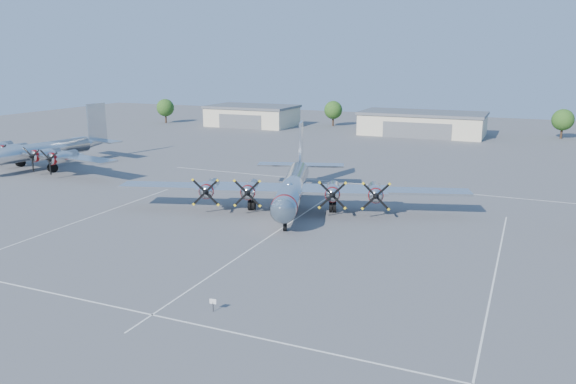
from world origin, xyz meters
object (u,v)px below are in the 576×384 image
at_px(hangar_west, 252,116).
at_px(hangar_center, 422,123).
at_px(tree_east, 563,120).
at_px(bomber_west, 45,168).
at_px(info_placard, 213,303).
at_px(tree_far_west, 165,108).
at_px(tree_west, 333,110).
at_px(main_bomber_b29, 293,207).

bearing_deg(hangar_west, hangar_center, -0.00).
xyz_separation_m(tree_east, bomber_west, (-79.97, -72.08, -4.22)).
distance_m(tree_east, info_placard, 110.98).
height_order(tree_far_west, info_placard, tree_far_west).
bearing_deg(tree_far_west, hangar_west, 9.01).
distance_m(tree_west, bomber_west, 78.29).
bearing_deg(bomber_west, tree_east, 51.70).
bearing_deg(hangar_center, info_placard, -87.90).
xyz_separation_m(hangar_west, bomber_west, (-4.97, -66.04, -2.71)).
relative_size(tree_far_west, tree_east, 1.00).
bearing_deg(bomber_west, info_placard, -23.94).
bearing_deg(bomber_west, main_bomber_b29, 1.70).
bearing_deg(hangar_west, info_placard, -64.41).
distance_m(hangar_west, tree_far_west, 25.36).
distance_m(tree_far_west, bomber_west, 65.36).
height_order(hangar_center, tree_far_west, tree_far_west).
bearing_deg(hangar_center, tree_east, 11.38).
bearing_deg(hangar_west, tree_far_west, -170.99).
relative_size(hangar_center, main_bomber_b29, 0.69).
bearing_deg(info_placard, hangar_center, 83.57).
bearing_deg(hangar_center, hangar_west, 180.00).
height_order(hangar_west, tree_east, tree_east).
distance_m(main_bomber_b29, info_placard, 29.64).
relative_size(tree_far_west, info_placard, 6.78).
xyz_separation_m(main_bomber_b29, info_placard, (5.99, -29.02, 0.69)).
bearing_deg(tree_east, hangar_center, -168.62).
xyz_separation_m(hangar_center, tree_east, (30.00, 6.04, 1.51)).
bearing_deg(bomber_west, tree_far_west, 117.56).
relative_size(tree_west, bomber_west, 0.18).
xyz_separation_m(bomber_west, info_placard, (53.70, -35.70, 0.69)).
distance_m(hangar_west, bomber_west, 66.28).
relative_size(hangar_center, tree_east, 4.31).
bearing_deg(tree_west, info_placard, -75.33).
distance_m(hangar_center, tree_far_west, 70.13).
height_order(hangar_west, info_placard, hangar_west).
distance_m(hangar_west, main_bomber_b29, 84.39).
relative_size(main_bomber_b29, info_placard, 42.15).
relative_size(hangar_center, tree_far_west, 4.31).
distance_m(tree_east, main_bomber_b29, 85.21).
xyz_separation_m(hangar_west, info_placard, (48.73, -101.74, -2.02)).
height_order(bomber_west, info_placard, bomber_west).
distance_m(tree_far_west, tree_east, 100.50).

